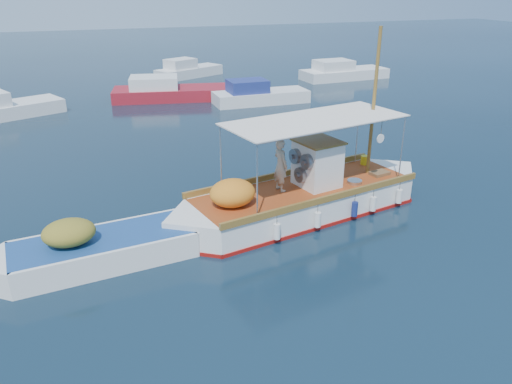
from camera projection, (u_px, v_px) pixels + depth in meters
name	position (u px, v px, depth m)	size (l,w,h in m)	color
ground	(300.00, 223.00, 16.89)	(160.00, 160.00, 0.00)	black
fishing_caique	(302.00, 198.00, 17.42)	(10.30, 4.26, 6.40)	white
dinghy	(102.00, 251.00, 14.45)	(7.02, 2.54, 1.72)	white
bg_boat_n	(168.00, 92.00, 34.54)	(8.38, 4.30, 1.80)	maroon
bg_boat_ne	(258.00, 96.00, 33.43)	(6.37, 2.27, 1.80)	silver
bg_boat_e	(342.00, 73.00, 41.82)	(7.45, 2.97, 1.80)	silver
bg_boat_far_n	(187.00, 71.00, 42.66)	(6.23, 4.43, 1.80)	silver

